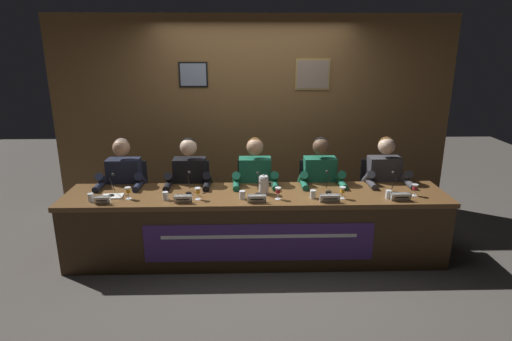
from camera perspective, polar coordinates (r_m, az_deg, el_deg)
name	(u,v)px	position (r m, az deg, el deg)	size (l,w,h in m)	color
ground_plane	(256,256)	(4.76, 0.00, -11.40)	(12.00, 12.00, 0.00)	#4C4742
wall_back_panelled	(253,117)	(5.68, -0.38, 7.21)	(5.20, 0.14, 2.60)	brown
conference_table	(256,217)	(4.44, 0.05, -6.30)	(4.00, 0.73, 0.73)	brown
chair_far_left	(130,202)	(5.26, -16.57, -4.02)	(0.44, 0.44, 0.91)	black
panelist_far_left	(123,185)	(4.99, -17.40, -1.86)	(0.51, 0.48, 1.24)	black
nameplate_far_left	(102,200)	(4.43, -19.93, -3.75)	(0.15, 0.06, 0.08)	white
juice_glass_far_left	(128,191)	(4.47, -16.79, -2.64)	(0.06, 0.06, 0.12)	white
water_cup_far_left	(91,198)	(4.53, -21.27, -3.46)	(0.06, 0.06, 0.08)	silver
microphone_far_left	(112,189)	(4.63, -18.77, -2.31)	(0.06, 0.17, 0.22)	black
chair_left	(193,201)	(5.12, -8.51, -4.07)	(0.44, 0.44, 0.91)	black
panelist_left	(189,184)	(4.84, -8.93, -1.85)	(0.51, 0.48, 1.24)	black
nameplate_left	(183,199)	(4.25, -9.77, -3.78)	(0.18, 0.06, 0.08)	white
juice_glass_left	(198,191)	(4.30, -7.83, -2.80)	(0.06, 0.06, 0.12)	white
water_cup_left	(166,196)	(4.36, -12.04, -3.41)	(0.06, 0.06, 0.08)	silver
microphone_left	(189,186)	(4.50, -9.01, -2.10)	(0.06, 0.17, 0.22)	black
chair_center	(255,200)	(5.08, -0.17, -4.03)	(0.44, 0.44, 0.91)	black
panelist_center	(255,184)	(4.80, -0.11, -1.79)	(0.51, 0.48, 1.24)	black
nameplate_center	(257,199)	(4.20, 0.12, -3.80)	(0.19, 0.06, 0.08)	white
juice_glass_center	(278,191)	(4.28, 2.97, -2.78)	(0.06, 0.06, 0.12)	white
water_cup_center	(242,195)	(4.30, -1.85, -3.35)	(0.06, 0.06, 0.08)	silver
microphone_center	(258,187)	(4.42, 0.28, -2.26)	(0.06, 0.17, 0.22)	black
chair_right	(317,200)	(5.15, 8.12, -3.91)	(0.44, 0.44, 0.91)	black
panelist_right	(320,183)	(4.87, 8.64, -1.70)	(0.51, 0.48, 1.24)	black
nameplate_right	(330,198)	(4.28, 9.88, -3.68)	(0.20, 0.06, 0.08)	white
juice_glass_right	(342,191)	(4.38, 11.52, -2.65)	(0.06, 0.06, 0.12)	white
water_cup_right	(313,195)	(4.35, 7.64, -3.23)	(0.06, 0.06, 0.08)	silver
microphone_right	(328,185)	(4.54, 9.64, -1.98)	(0.06, 0.17, 0.22)	black
chair_far_right	(378,199)	(5.32, 16.03, -3.72)	(0.44, 0.44, 0.91)	black
panelist_far_right	(385,183)	(5.05, 16.94, -1.57)	(0.51, 0.48, 1.24)	black
nameplate_far_right	(401,197)	(4.49, 18.87, -3.35)	(0.20, 0.06, 0.08)	white
juice_glass_far_right	(415,188)	(4.66, 20.54, -2.20)	(0.06, 0.06, 0.12)	white
water_cup_far_right	(388,195)	(4.51, 17.33, -3.13)	(0.06, 0.06, 0.08)	silver
microphone_far_right	(395,186)	(4.67, 18.13, -2.05)	(0.06, 0.17, 0.22)	black
water_pitcher_central	(264,185)	(4.43, 1.05, -1.95)	(0.15, 0.10, 0.21)	silver
document_stack_far_left	(112,196)	(4.60, -18.71, -3.29)	(0.22, 0.16, 0.01)	white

